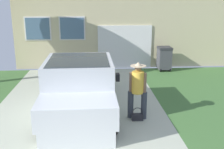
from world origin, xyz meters
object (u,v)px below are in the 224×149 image
Objects in this scene: pickup_truck at (80,88)px; house_with_garage at (123,19)px; wheeled_trash_bin at (164,58)px; handbag at (137,116)px; person_with_hat at (138,88)px.

house_with_garage reaches higher than pickup_truck.
pickup_truck is 5.92m from wheeled_trash_bin.
wheeled_trash_bin is (2.12, 5.39, 0.49)m from handbag.
house_with_garage is 4.04m from wheeled_trash_bin.
handbag is at bearing -93.16° from house_with_garage.
wheeled_trash_bin reaches higher than handbag.
person_with_hat is 0.15× the size of house_with_garage.
person_with_hat is at bearing -93.12° from house_with_garage.
house_with_garage is at bearing -78.09° from person_with_hat.
house_with_garage is (2.12, 7.92, 1.46)m from pickup_truck.
wheeled_trash_bin is (3.75, 4.58, -0.12)m from pickup_truck.
person_with_hat reaches higher than pickup_truck.
handbag is 5.82m from wheeled_trash_bin.
house_with_garage reaches higher than person_with_hat.
pickup_truck reaches higher than wheeled_trash_bin.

